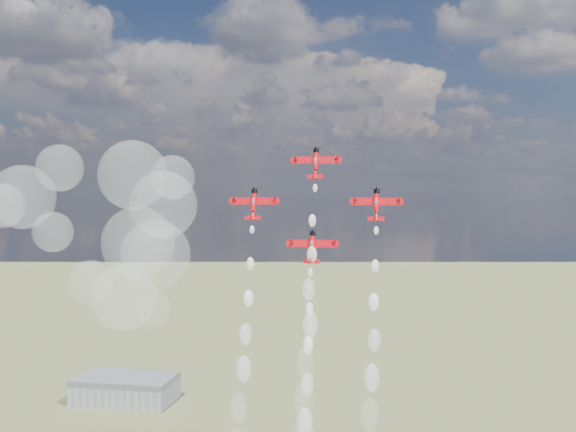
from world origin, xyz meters
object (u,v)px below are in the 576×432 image
(hangar, at_px, (125,389))
(plane_slot, at_px, (312,246))
(plane_right, at_px, (376,204))
(plane_lead, at_px, (316,163))
(plane_left, at_px, (254,204))

(hangar, height_order, plane_slot, plane_slot)
(plane_right, bearing_deg, hangar, 128.89)
(plane_lead, relative_size, plane_left, 1.00)
(plane_lead, relative_size, plane_right, 1.00)
(plane_left, height_order, plane_slot, plane_left)
(plane_left, xyz_separation_m, plane_right, (28.12, 0.00, 0.00))
(plane_lead, xyz_separation_m, plane_right, (14.06, -2.76, -9.45))
(hangar, height_order, plane_right, plane_right)
(plane_left, height_order, plane_right, same)
(hangar, bearing_deg, plane_lead, -53.66)
(hangar, height_order, plane_lead, plane_lead)
(plane_slot, bearing_deg, plane_left, 168.89)
(plane_lead, distance_m, plane_slot, 19.68)
(plane_lead, bearing_deg, hangar, 126.34)
(plane_lead, distance_m, plane_left, 17.16)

